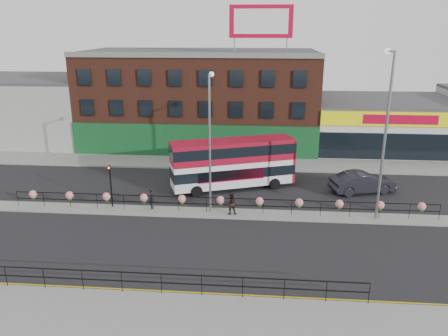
# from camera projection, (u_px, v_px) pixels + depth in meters

# --- Properties ---
(ground) EXTENTS (120.00, 120.00, 0.00)m
(ground) POSITION_uv_depth(u_px,v_px,m) (221.00, 214.00, 31.07)
(ground) COLOR black
(ground) RESTS_ON ground
(south_pavement) EXTENTS (60.00, 4.00, 0.15)m
(south_pavement) POSITION_uv_depth(u_px,v_px,m) (196.00, 321.00, 19.67)
(south_pavement) COLOR gray
(south_pavement) RESTS_ON ground
(north_pavement) EXTENTS (60.00, 4.00, 0.15)m
(north_pavement) POSITION_uv_depth(u_px,v_px,m) (232.00, 163.00, 42.42)
(north_pavement) COLOR gray
(north_pavement) RESTS_ON ground
(median) EXTENTS (60.00, 1.60, 0.15)m
(median) POSITION_uv_depth(u_px,v_px,m) (221.00, 213.00, 31.05)
(median) COLOR gray
(median) RESTS_ON ground
(yellow_line_inner) EXTENTS (60.00, 0.10, 0.01)m
(yellow_line_inner) POSITION_uv_depth(u_px,v_px,m) (203.00, 293.00, 21.88)
(yellow_line_inner) COLOR gold
(yellow_line_inner) RESTS_ON ground
(yellow_line_outer) EXTENTS (60.00, 0.10, 0.01)m
(yellow_line_outer) POSITION_uv_depth(u_px,v_px,m) (203.00, 295.00, 21.71)
(yellow_line_outer) COLOR gold
(yellow_line_outer) RESTS_ON ground
(brick_building) EXTENTS (25.00, 12.21, 10.30)m
(brick_building) POSITION_uv_depth(u_px,v_px,m) (201.00, 98.00, 48.72)
(brick_building) COLOR brown
(brick_building) RESTS_ON ground
(supermarket) EXTENTS (15.00, 12.25, 5.30)m
(supermarket) POSITION_uv_depth(u_px,v_px,m) (382.00, 123.00, 47.85)
(supermarket) COLOR silver
(supermarket) RESTS_ON ground
(warehouse_west) EXTENTS (15.50, 12.00, 7.30)m
(warehouse_west) POSITION_uv_depth(u_px,v_px,m) (29.00, 108.00, 50.82)
(warehouse_west) COLOR #969792
(warehouse_west) RESTS_ON ground
(billboard) EXTENTS (6.00, 0.29, 4.40)m
(billboard) POSITION_uv_depth(u_px,v_px,m) (261.00, 22.00, 41.01)
(billboard) COLOR #AF0425
(billboard) RESTS_ON brick_building
(median_railing) EXTENTS (30.04, 0.56, 1.23)m
(median_railing) POSITION_uv_depth(u_px,v_px,m) (220.00, 201.00, 30.75)
(median_railing) COLOR black
(median_railing) RESTS_ON median
(south_railing) EXTENTS (20.04, 0.05, 1.12)m
(south_railing) POSITION_uv_depth(u_px,v_px,m) (161.00, 279.00, 21.36)
(south_railing) COLOR black
(south_railing) RESTS_ON south_pavement
(double_decker_bus) EXTENTS (10.27, 5.70, 4.07)m
(double_decker_bus) POSITION_uv_depth(u_px,v_px,m) (233.00, 159.00, 35.40)
(double_decker_bus) COLOR silver
(double_decker_bus) RESTS_ON ground
(car) EXTENTS (4.56, 6.13, 1.70)m
(car) POSITION_uv_depth(u_px,v_px,m) (363.00, 182.00, 34.95)
(car) COLOR #22222A
(car) RESTS_ON ground
(pedestrian_a) EXTENTS (0.71, 0.58, 1.58)m
(pedestrian_a) POSITION_uv_depth(u_px,v_px,m) (152.00, 198.00, 31.55)
(pedestrian_a) COLOR black
(pedestrian_a) RESTS_ON median
(pedestrian_b) EXTENTS (0.92, 0.78, 1.64)m
(pedestrian_b) POSITION_uv_depth(u_px,v_px,m) (231.00, 203.00, 30.54)
(pedestrian_b) COLOR black
(pedestrian_b) RESTS_ON median
(lamp_column_west) EXTENTS (0.35, 1.70, 9.68)m
(lamp_column_west) POSITION_uv_depth(u_px,v_px,m) (210.00, 133.00, 29.59)
(lamp_column_west) COLOR slate
(lamp_column_west) RESTS_ON median
(lamp_column_east) EXTENTS (0.40, 1.97, 11.26)m
(lamp_column_east) POSITION_uv_depth(u_px,v_px,m) (385.00, 122.00, 28.27)
(lamp_column_east) COLOR slate
(lamp_column_east) RESTS_ON median
(traffic_light_median) EXTENTS (0.15, 0.28, 3.65)m
(traffic_light_median) POSITION_uv_depth(u_px,v_px,m) (110.00, 177.00, 31.32)
(traffic_light_median) COLOR black
(traffic_light_median) RESTS_ON median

